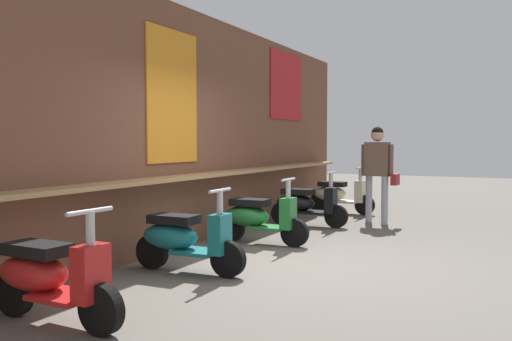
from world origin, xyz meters
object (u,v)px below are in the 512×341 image
object	(u,v)px
scooter_red	(48,276)
shopper_with_handbag	(378,164)
scooter_teal	(183,238)
scooter_cream	(338,194)
scooter_green	(257,217)
scooter_black	(304,204)

from	to	relation	value
scooter_red	shopper_with_handbag	xyz separation A→B (m)	(6.57, -1.08, 0.69)
scooter_teal	scooter_cream	size ratio (longest dim) A/B	1.00
scooter_teal	scooter_green	bearing A→B (deg)	88.39
scooter_teal	scooter_black	xyz separation A→B (m)	(3.78, 0.00, 0.00)
scooter_teal	scooter_red	bearing A→B (deg)	-91.61
scooter_green	scooter_cream	distance (m)	3.76
scooter_green	shopper_with_handbag	xyz separation A→B (m)	(2.73, -1.08, 0.69)
scooter_black	scooter_teal	bearing A→B (deg)	-91.40
scooter_black	scooter_cream	xyz separation A→B (m)	(1.90, -0.00, 0.00)
scooter_teal	scooter_black	world-z (taller)	same
scooter_teal	scooter_black	bearing A→B (deg)	88.39
scooter_red	shopper_with_handbag	size ratio (longest dim) A/B	0.80
scooter_red	shopper_with_handbag	bearing A→B (deg)	82.71
scooter_teal	scooter_green	size ratio (longest dim) A/B	1.00
shopper_with_handbag	scooter_teal	bearing A→B (deg)	170.32
scooter_red	scooter_cream	xyz separation A→B (m)	(7.61, -0.00, 0.00)
scooter_teal	scooter_green	xyz separation A→B (m)	(1.91, 0.00, 0.00)
scooter_red	scooter_teal	bearing A→B (deg)	92.07
scooter_cream	shopper_with_handbag	world-z (taller)	shopper_with_handbag
scooter_red	scooter_green	xyz separation A→B (m)	(3.84, 0.00, 0.00)
scooter_green	scooter_black	size ratio (longest dim) A/B	1.00
scooter_black	shopper_with_handbag	bearing A→B (deg)	37.07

